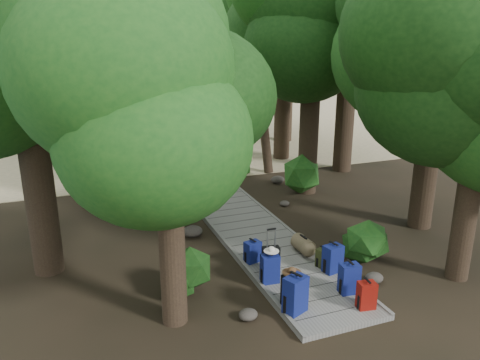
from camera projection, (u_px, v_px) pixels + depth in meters
name	position (u px, v px, depth m)	size (l,w,h in m)	color
ground	(249.00, 231.00, 13.16)	(120.00, 120.00, 0.00)	#2F2317
sand_beach	(147.00, 129.00, 27.42)	(40.00, 22.00, 0.02)	#CFB48B
boardwalk	(237.00, 217.00, 14.03)	(2.00, 12.00, 0.12)	gray
backpack_left_a	(295.00, 293.00, 8.99)	(0.44, 0.31, 0.83)	navy
backpack_left_b	(292.00, 289.00, 9.23)	(0.39, 0.28, 0.71)	black
backpack_left_c	(270.00, 267.00, 10.11)	(0.38, 0.27, 0.71)	navy
backpack_left_d	(253.00, 250.00, 11.05)	(0.37, 0.26, 0.56)	navy
backpack_right_a	(367.00, 294.00, 9.15)	(0.34, 0.24, 0.61)	maroon
backpack_right_b	(349.00, 277.00, 9.69)	(0.40, 0.28, 0.71)	navy
backpack_right_c	(333.00, 257.00, 10.56)	(0.41, 0.29, 0.71)	navy
backpack_right_d	(323.00, 256.00, 10.84)	(0.32, 0.23, 0.48)	#393E1A
duffel_right_khaki	(303.00, 245.00, 11.57)	(0.38, 0.58, 0.38)	brown
suitcase_on_boardwalk	(271.00, 259.00, 10.58)	(0.38, 0.21, 0.60)	black
lone_suitcase_on_sand	(190.00, 152.00, 20.58)	(0.42, 0.24, 0.65)	black
hat_brown	(292.00, 270.00, 9.11)	(0.39, 0.39, 0.12)	#51351E
hat_white	(271.00, 249.00, 10.04)	(0.34, 0.34, 0.11)	silver
kayak	(102.00, 152.00, 21.26)	(0.76, 3.46, 0.35)	#A61C0E
sun_lounger	(238.00, 139.00, 23.28)	(0.62, 1.91, 0.62)	silver
tree_right_a	(479.00, 124.00, 9.60)	(4.24, 4.24, 7.07)	black
tree_right_b	(439.00, 62.00, 12.14)	(5.16, 5.16, 9.22)	black
tree_right_c	(312.00, 55.00, 15.04)	(5.38, 5.38, 9.32)	black
tree_right_d	(350.00, 36.00, 17.50)	(5.72, 5.72, 10.50)	black
tree_right_e	(284.00, 41.00, 19.43)	(5.57, 5.57, 10.03)	black
tree_right_f	(288.00, 52.00, 22.99)	(5.02, 5.02, 8.97)	black
tree_left_a	(167.00, 145.00, 8.00)	(4.18, 4.18, 6.96)	black
tree_left_b	(22.00, 61.00, 9.54)	(5.29, 5.29, 9.52)	black
tree_left_c	(81.00, 73.00, 13.68)	(4.85, 4.85, 8.43)	black
tree_back_a	(128.00, 57.00, 24.68)	(4.78, 4.78, 8.27)	black
tree_back_b	(181.00, 32.00, 25.93)	(6.07, 6.07, 10.83)	black
tree_back_c	(233.00, 56.00, 27.75)	(4.53, 4.53, 8.15)	black
tree_back_d	(40.00, 64.00, 22.83)	(4.67, 4.67, 7.78)	black
palm_right_a	(271.00, 63.00, 17.76)	(4.97, 4.97, 8.47)	#134414
palm_right_b	(257.00, 66.00, 24.20)	(3.86, 3.86, 7.46)	#134414
palm_right_c	(204.00, 74.00, 23.68)	(4.26, 4.26, 6.77)	#134414
palm_left_a	(68.00, 85.00, 16.11)	(4.57, 4.57, 7.26)	#134414
rock_left_a	(248.00, 315.00, 9.04)	(0.38, 0.34, 0.21)	#4C473F
rock_left_b	(181.00, 281.00, 10.30)	(0.31, 0.28, 0.17)	#4C473F
rock_left_c	(193.00, 231.00, 12.76)	(0.54, 0.49, 0.30)	#4C473F
rock_left_d	(147.00, 207.00, 14.80)	(0.28, 0.25, 0.15)	#4C473F
rock_right_a	(374.00, 278.00, 10.39)	(0.41, 0.37, 0.22)	#4C473F
rock_right_b	(363.00, 234.00, 12.60)	(0.52, 0.47, 0.28)	#4C473F
rock_right_c	(285.00, 203.00, 15.04)	(0.32, 0.29, 0.18)	#4C473F
rock_right_d	(278.00, 180.00, 17.34)	(0.51, 0.46, 0.28)	#4C473F
shrub_left_a	(183.00, 274.00, 9.89)	(0.98, 0.98, 0.88)	#194E17
shrub_left_b	(180.00, 214.00, 13.39)	(0.83, 0.83, 0.75)	#194E17
shrub_left_c	(128.00, 178.00, 16.03)	(1.29, 1.29, 1.16)	#194E17
shrub_right_a	(371.00, 243.00, 11.19)	(1.15, 1.15, 1.03)	#194E17
shrub_right_b	(299.00, 177.00, 16.01)	(1.37, 1.37, 1.24)	#194E17
shrub_right_c	(240.00, 167.00, 18.33)	(0.74, 0.74, 0.67)	#194E17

